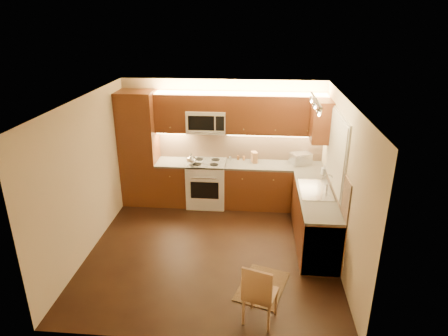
# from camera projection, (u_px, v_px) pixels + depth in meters

# --- Properties ---
(floor) EXTENTS (4.00, 4.00, 0.01)m
(floor) POSITION_uv_depth(u_px,v_px,m) (212.00, 249.00, 6.60)
(floor) COLOR black
(floor) RESTS_ON ground
(ceiling) EXTENTS (4.00, 4.00, 0.01)m
(ceiling) POSITION_uv_depth(u_px,v_px,m) (210.00, 101.00, 5.69)
(ceiling) COLOR beige
(ceiling) RESTS_ON ground
(wall_back) EXTENTS (4.00, 0.01, 2.50)m
(wall_back) POSITION_uv_depth(u_px,v_px,m) (223.00, 142.00, 8.00)
(wall_back) COLOR #C7B391
(wall_back) RESTS_ON ground
(wall_front) EXTENTS (4.00, 0.01, 2.50)m
(wall_front) POSITION_uv_depth(u_px,v_px,m) (190.00, 253.00, 4.29)
(wall_front) COLOR #C7B391
(wall_front) RESTS_ON ground
(wall_left) EXTENTS (0.01, 4.00, 2.50)m
(wall_left) POSITION_uv_depth(u_px,v_px,m) (87.00, 176.00, 6.31)
(wall_left) COLOR #C7B391
(wall_left) RESTS_ON ground
(wall_right) EXTENTS (0.01, 4.00, 2.50)m
(wall_right) POSITION_uv_depth(u_px,v_px,m) (342.00, 185.00, 5.98)
(wall_right) COLOR #C7B391
(wall_right) RESTS_ON ground
(pantry) EXTENTS (0.70, 0.60, 2.30)m
(pantry) POSITION_uv_depth(u_px,v_px,m) (139.00, 149.00, 7.89)
(pantry) COLOR #4F2711
(pantry) RESTS_ON floor
(base_cab_back_left) EXTENTS (0.62, 0.60, 0.86)m
(base_cab_back_left) POSITION_uv_depth(u_px,v_px,m) (174.00, 183.00, 8.10)
(base_cab_back_left) COLOR #4F2711
(base_cab_back_left) RESTS_ON floor
(counter_back_left) EXTENTS (0.62, 0.60, 0.04)m
(counter_back_left) POSITION_uv_depth(u_px,v_px,m) (173.00, 162.00, 7.94)
(counter_back_left) COLOR #33302E
(counter_back_left) RESTS_ON base_cab_back_left
(base_cab_back_right) EXTENTS (1.92, 0.60, 0.86)m
(base_cab_back_right) POSITION_uv_depth(u_px,v_px,m) (273.00, 186.00, 7.94)
(base_cab_back_right) COLOR #4F2711
(base_cab_back_right) RESTS_ON floor
(counter_back_right) EXTENTS (1.92, 0.60, 0.04)m
(counter_back_right) POSITION_uv_depth(u_px,v_px,m) (274.00, 166.00, 7.77)
(counter_back_right) COLOR #33302E
(counter_back_right) RESTS_ON base_cab_back_right
(base_cab_right) EXTENTS (0.60, 2.00, 0.86)m
(base_cab_right) POSITION_uv_depth(u_px,v_px,m) (314.00, 219.00, 6.68)
(base_cab_right) COLOR #4F2711
(base_cab_right) RESTS_ON floor
(counter_right) EXTENTS (0.60, 2.00, 0.04)m
(counter_right) POSITION_uv_depth(u_px,v_px,m) (317.00, 195.00, 6.51)
(counter_right) COLOR #33302E
(counter_right) RESTS_ON base_cab_right
(dishwasher) EXTENTS (0.58, 0.60, 0.84)m
(dishwasher) POSITION_uv_depth(u_px,v_px,m) (320.00, 241.00, 6.03)
(dishwasher) COLOR silver
(dishwasher) RESTS_ON floor
(backsplash_back) EXTENTS (3.30, 0.02, 0.60)m
(backsplash_back) POSITION_uv_depth(u_px,v_px,m) (240.00, 145.00, 7.98)
(backsplash_back) COLOR tan
(backsplash_back) RESTS_ON wall_back
(backsplash_right) EXTENTS (0.02, 2.00, 0.60)m
(backsplash_right) POSITION_uv_depth(u_px,v_px,m) (337.00, 178.00, 6.37)
(backsplash_right) COLOR tan
(backsplash_right) RESTS_ON wall_right
(upper_cab_back_left) EXTENTS (0.62, 0.35, 0.75)m
(upper_cab_back_left) POSITION_uv_depth(u_px,v_px,m) (171.00, 112.00, 7.69)
(upper_cab_back_left) COLOR #4F2711
(upper_cab_back_left) RESTS_ON wall_back
(upper_cab_back_right) EXTENTS (1.92, 0.35, 0.75)m
(upper_cab_back_right) POSITION_uv_depth(u_px,v_px,m) (276.00, 115.00, 7.52)
(upper_cab_back_right) COLOR #4F2711
(upper_cab_back_right) RESTS_ON wall_back
(upper_cab_bridge) EXTENTS (0.76, 0.35, 0.31)m
(upper_cab_bridge) POSITION_uv_depth(u_px,v_px,m) (206.00, 102.00, 7.55)
(upper_cab_bridge) COLOR #4F2711
(upper_cab_bridge) RESTS_ON wall_back
(upper_cab_right_corner) EXTENTS (0.35, 0.50, 0.75)m
(upper_cab_right_corner) POSITION_uv_depth(u_px,v_px,m) (321.00, 121.00, 7.06)
(upper_cab_right_corner) COLOR #4F2711
(upper_cab_right_corner) RESTS_ON wall_right
(stove) EXTENTS (0.76, 0.65, 0.92)m
(stove) POSITION_uv_depth(u_px,v_px,m) (207.00, 183.00, 8.01)
(stove) COLOR silver
(stove) RESTS_ON floor
(microwave) EXTENTS (0.76, 0.38, 0.44)m
(microwave) POSITION_uv_depth(u_px,v_px,m) (207.00, 121.00, 7.67)
(microwave) COLOR silver
(microwave) RESTS_ON wall_back
(window_frame) EXTENTS (0.03, 1.44, 1.24)m
(window_frame) POSITION_uv_depth(u_px,v_px,m) (337.00, 151.00, 6.36)
(window_frame) COLOR silver
(window_frame) RESTS_ON wall_right
(window_blinds) EXTENTS (0.02, 1.36, 1.16)m
(window_blinds) POSITION_uv_depth(u_px,v_px,m) (336.00, 151.00, 6.37)
(window_blinds) COLOR silver
(window_blinds) RESTS_ON wall_right
(sink) EXTENTS (0.52, 0.86, 0.15)m
(sink) POSITION_uv_depth(u_px,v_px,m) (316.00, 186.00, 6.62)
(sink) COLOR silver
(sink) RESTS_ON counter_right
(faucet) EXTENTS (0.20, 0.04, 0.30)m
(faucet) POSITION_uv_depth(u_px,v_px,m) (327.00, 182.00, 6.58)
(faucet) COLOR silver
(faucet) RESTS_ON counter_right
(track_light_bar) EXTENTS (0.04, 1.20, 0.03)m
(track_light_bar) POSITION_uv_depth(u_px,v_px,m) (316.00, 100.00, 5.95)
(track_light_bar) COLOR silver
(track_light_bar) RESTS_ON ceiling
(kettle) EXTENTS (0.22, 0.22, 0.23)m
(kettle) POSITION_uv_depth(u_px,v_px,m) (191.00, 159.00, 7.68)
(kettle) COLOR silver
(kettle) RESTS_ON stove
(toaster_oven) EXTENTS (0.45, 0.40, 0.22)m
(toaster_oven) POSITION_uv_depth(u_px,v_px,m) (300.00, 158.00, 7.77)
(toaster_oven) COLOR silver
(toaster_oven) RESTS_ON counter_back_right
(knife_block) EXTENTS (0.14, 0.18, 0.22)m
(knife_block) POSITION_uv_depth(u_px,v_px,m) (254.00, 157.00, 7.84)
(knife_block) COLOR #986A44
(knife_block) RESTS_ON counter_back_right
(spice_jar_a) EXTENTS (0.05, 0.05, 0.09)m
(spice_jar_a) POSITION_uv_depth(u_px,v_px,m) (231.00, 158.00, 7.98)
(spice_jar_a) COLOR silver
(spice_jar_a) RESTS_ON counter_back_right
(spice_jar_b) EXTENTS (0.05, 0.05, 0.09)m
(spice_jar_b) POSITION_uv_depth(u_px,v_px,m) (238.00, 158.00, 8.01)
(spice_jar_b) COLOR brown
(spice_jar_b) RESTS_ON counter_back_right
(spice_jar_c) EXTENTS (0.05, 0.05, 0.10)m
(spice_jar_c) POSITION_uv_depth(u_px,v_px,m) (253.00, 159.00, 7.91)
(spice_jar_c) COLOR silver
(spice_jar_c) RESTS_ON counter_back_right
(spice_jar_d) EXTENTS (0.06, 0.06, 0.09)m
(spice_jar_d) POSITION_uv_depth(u_px,v_px,m) (244.00, 158.00, 7.98)
(spice_jar_d) COLOR #A96A32
(spice_jar_d) RESTS_ON counter_back_right
(soap_bottle) EXTENTS (0.10, 0.10, 0.18)m
(soap_bottle) POSITION_uv_depth(u_px,v_px,m) (324.00, 169.00, 7.28)
(soap_bottle) COLOR silver
(soap_bottle) RESTS_ON counter_right
(rug) EXTENTS (0.84, 1.04, 0.01)m
(rug) POSITION_uv_depth(u_px,v_px,m) (262.00, 286.00, 5.70)
(rug) COLOR black
(rug) RESTS_ON floor
(dining_chair) EXTENTS (0.48, 0.48, 0.86)m
(dining_chair) POSITION_uv_depth(u_px,v_px,m) (260.00, 292.00, 4.93)
(dining_chair) COLOR #986A44
(dining_chair) RESTS_ON floor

